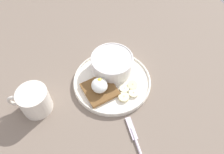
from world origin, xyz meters
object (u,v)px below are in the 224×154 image
Objects in this scene: banana_slice_right at (132,85)px; knife at (136,140)px; banana_slice_back at (124,89)px; oatmeal_bowl at (112,63)px; banana_slice_front at (133,93)px; coffee_mug at (34,100)px; banana_slice_left at (124,97)px; toast_slice at (100,89)px; poached_egg at (99,85)px.

banana_slice_right is 17.34cm from knife.
banana_slice_back is 1.02× the size of banana_slice_right.
oatmeal_bowl is 12.34cm from banana_slice_front.
oatmeal_bowl is 26.72cm from coffee_mug.
coffee_mug is (-1.79, -27.07, 2.60)cm from banana_slice_back.
coffee_mug is (-4.51, -25.99, 2.63)cm from banana_slice_left.
banana_slice_right is 0.29× the size of coffee_mug.
toast_slice is 10.59cm from banana_slice_front.
banana_slice_right is 30.06cm from coffee_mug.
poached_egg reaches higher than banana_slice_back.
knife is at bearing -6.60° from banana_slice_back.
oatmeal_bowl is 3.83× the size of banana_slice_back.
poached_egg is (-0.11, 0.04, 2.33)cm from toast_slice.
banana_slice_front is 14.51cm from knife.
banana_slice_left is at bearing 54.51° from toast_slice.
banana_slice_front is at bearing 82.32° from coffee_mug.
knife is at bearing -0.93° from oatmeal_bowl.
knife is (16.64, -4.72, -1.29)cm from banana_slice_right.
toast_slice reaches higher than knife.
oatmeal_bowl is 1.19× the size of toast_slice.
coffee_mug reaches higher than banana_slice_front.
banana_slice_front is at bearing 99.54° from banana_slice_left.
banana_slice_left is 0.34× the size of knife.
banana_slice_left is 1.34× the size of banana_slice_right.
banana_slice_left is at bearing 176.67° from knife.
toast_slice is 18.84cm from knife.
poached_egg is at bearing -126.31° from banana_slice_left.
knife is (18.03, 5.63, -3.61)cm from poached_egg.
toast_slice is 3.28× the size of banana_slice_right.
knife is at bearing -16.50° from banana_slice_front.
poached_egg is at bearing -162.65° from knife.
toast_slice and banana_slice_back have the same top height.
banana_slice_left is 26.51cm from coffee_mug.
toast_slice reaches higher than banana_slice_front.
banana_slice_front is 29.71cm from coffee_mug.
banana_slice_front is at bearing 67.57° from toast_slice.
banana_slice_left is 1.31× the size of banana_slice_back.
poached_egg is 0.54× the size of knife.
oatmeal_bowl reaches higher than banana_slice_left.
banana_slice_right is (8.75, 4.31, -2.16)cm from oatmeal_bowl.
oatmeal_bowl reaches higher than poached_egg.
coffee_mug reaches higher than toast_slice.
banana_slice_right is (1.39, 10.35, -2.32)cm from poached_egg.
oatmeal_bowl is 3.91× the size of banana_slice_right.
banana_slice_front is 0.87× the size of banana_slice_back.
banana_slice_back is 16.19cm from knife.
banana_slice_back is at bearing 173.40° from knife.
banana_slice_right is at bearing 101.73° from banana_slice_back.
banana_slice_back is at bearing 158.39° from banana_slice_left.
banana_slice_left is at bearing 53.69° from poached_egg.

